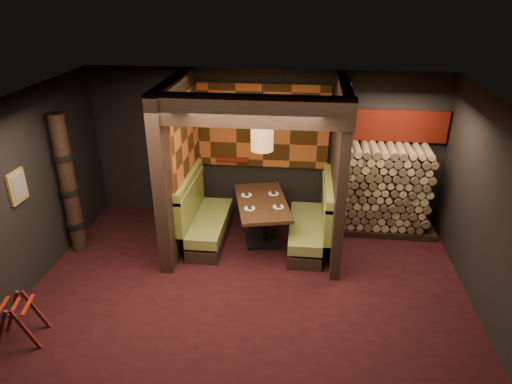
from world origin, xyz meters
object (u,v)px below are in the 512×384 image
object	(u,v)px
booth_bench_left	(204,220)
luggage_rack	(19,319)
dining_table	(262,213)
pendant_lamp	(262,137)
firewood_stack	(389,190)
booth_bench_right	(312,225)
totem_column	(69,186)

from	to	relation	value
booth_bench_left	luggage_rack	bearing A→B (deg)	-123.58
dining_table	pendant_lamp	size ratio (longest dim) A/B	1.52
dining_table	luggage_rack	distance (m)	3.97
pendant_lamp	firewood_stack	xyz separation A→B (m)	(2.22, 0.72, -1.15)
dining_table	pendant_lamp	world-z (taller)	pendant_lamp
dining_table	luggage_rack	xyz separation A→B (m)	(-2.84, -2.76, -0.24)
luggage_rack	firewood_stack	world-z (taller)	firewood_stack
booth_bench_right	luggage_rack	size ratio (longest dim) A/B	2.35
totem_column	firewood_stack	bearing A→B (deg)	13.19
pendant_lamp	firewood_stack	world-z (taller)	pendant_lamp
booth_bench_right	pendant_lamp	distance (m)	1.80
booth_bench_right	pendant_lamp	bearing A→B (deg)	-178.92
booth_bench_right	firewood_stack	bearing A→B (deg)	27.35
booth_bench_right	pendant_lamp	xyz separation A→B (m)	(-0.87, -0.02, 1.57)
pendant_lamp	firewood_stack	distance (m)	2.61
pendant_lamp	luggage_rack	world-z (taller)	pendant_lamp
booth_bench_right	firewood_stack	size ratio (longest dim) A/B	0.92
booth_bench_right	firewood_stack	world-z (taller)	firewood_stack
booth_bench_right	pendant_lamp	world-z (taller)	pendant_lamp
dining_table	firewood_stack	distance (m)	2.34
booth_bench_right	totem_column	world-z (taller)	totem_column
firewood_stack	totem_column	bearing A→B (deg)	-166.81
luggage_rack	booth_bench_left	bearing A→B (deg)	56.42
booth_bench_left	firewood_stack	size ratio (longest dim) A/B	0.92
booth_bench_left	firewood_stack	xyz separation A→B (m)	(3.25, 0.70, 0.42)
dining_table	firewood_stack	world-z (taller)	firewood_stack
booth_bench_right	dining_table	world-z (taller)	booth_bench_right
firewood_stack	booth_bench_right	bearing A→B (deg)	-152.65
booth_bench_right	dining_table	xyz separation A→B (m)	(-0.87, 0.03, 0.17)
booth_bench_left	luggage_rack	size ratio (longest dim) A/B	2.35
booth_bench_left	pendant_lamp	size ratio (longest dim) A/B	1.45
booth_bench_left	pendant_lamp	bearing A→B (deg)	-0.92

